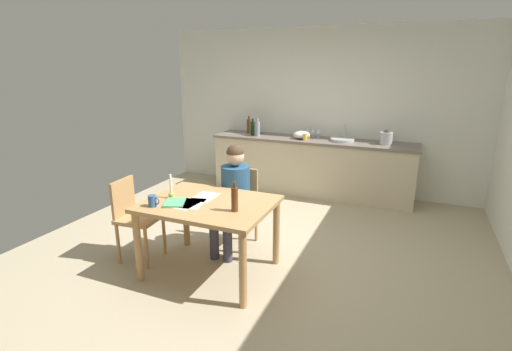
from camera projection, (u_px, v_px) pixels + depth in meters
The scene contains 24 objects.
ground_plane at pixel (257, 254), 4.25m from camera, with size 5.20×5.20×0.04m, color tan.
wall_back at pixel (319, 111), 6.18m from camera, with size 5.20×0.12×2.60m, color silver.
kitchen_counter at pixel (311, 166), 6.10m from camera, with size 3.20×0.64×0.90m.
dining_table at pixel (209, 212), 3.68m from camera, with size 1.22×0.94×0.75m.
chair_at_table at pixel (239, 203), 4.36m from camera, with size 0.40×0.40×0.88m.
person_seated at pixel (233, 191), 4.18m from camera, with size 0.32×0.59×1.19m.
chair_side_empty at pixel (135, 215), 4.00m from camera, with size 0.43×0.43×0.88m.
coffee_mug at pixel (153, 201), 3.52m from camera, with size 0.12×0.08×0.11m.
candlestick at pixel (171, 192), 3.74m from camera, with size 0.06×0.06×0.24m.
book_magazine at pixel (175, 203), 3.60m from camera, with size 0.18×0.24×0.02m, color #54BB75.
paper_letter at pixel (205, 197), 3.79m from camera, with size 0.21×0.30×0.00m, color white.
paper_bill at pixel (192, 203), 3.61m from camera, with size 0.21×0.30×0.00m, color white.
paper_envelope at pixel (186, 204), 3.60m from camera, with size 0.21×0.30×0.00m, color white.
wine_bottle_on_table at pixel (235, 199), 3.39m from camera, with size 0.06×0.06×0.28m.
sink_unit at pixel (342, 140), 5.79m from camera, with size 0.36×0.36×0.24m.
bottle_oil at pixel (249, 126), 6.39m from camera, with size 0.08×0.08×0.30m.
bottle_vinegar at pixel (253, 128), 6.27m from camera, with size 0.07×0.07×0.27m.
bottle_wine_red at pixel (257, 128), 6.19m from camera, with size 0.08×0.08×0.29m.
mixing_bowl at pixel (302, 135), 5.97m from camera, with size 0.27×0.27×0.12m, color white.
stovetop_kettle at pixel (386, 138), 5.53m from camera, with size 0.18×0.18×0.22m.
wine_glass_near_sink at pixel (319, 131), 6.05m from camera, with size 0.07×0.07×0.15m.
wine_glass_by_kettle at pixel (313, 130), 6.08m from camera, with size 0.07×0.07×0.15m.
wine_glass_back_left at pixel (308, 130), 6.12m from camera, with size 0.07×0.07×0.15m.
teacup_on_counter at pixel (305, 137), 5.85m from camera, with size 0.11×0.07×0.11m.
Camera 1 is at (1.48, -3.53, 2.02)m, focal length 26.57 mm.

